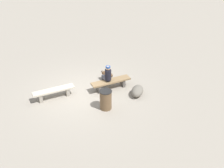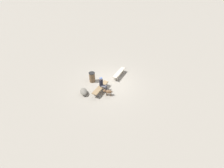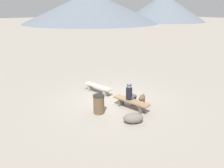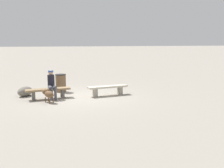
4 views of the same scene
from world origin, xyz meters
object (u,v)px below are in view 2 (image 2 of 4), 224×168
(bench_left, at_px, (119,73))
(boulder, at_px, (84,92))
(dog, at_px, (108,92))
(seated_person, at_px, (102,84))
(trash_bin, at_px, (92,77))
(bench_right, at_px, (100,88))

(bench_left, relative_size, boulder, 2.21)
(dog, relative_size, boulder, 0.82)
(bench_left, xyz_separation_m, boulder, (3.69, -0.78, -0.11))
(seated_person, relative_size, trash_bin, 1.41)
(bench_right, bearing_deg, trash_bin, -122.88)
(seated_person, height_order, trash_bin, seated_person)
(bench_right, relative_size, seated_person, 1.56)
(seated_person, relative_size, boulder, 1.44)
(seated_person, xyz_separation_m, trash_bin, (-0.46, -1.54, -0.27))
(dog, bearing_deg, bench_left, -103.05)
(dog, xyz_separation_m, trash_bin, (-0.62, -2.21, 0.08))
(trash_bin, bearing_deg, seated_person, 73.21)
(seated_person, bearing_deg, bench_right, -37.37)
(seated_person, bearing_deg, dog, 66.16)
(boulder, bearing_deg, bench_right, 140.14)
(bench_left, bearing_deg, seated_person, -6.31)
(boulder, bearing_deg, bench_left, 168.01)
(trash_bin, bearing_deg, boulder, 20.29)
(bench_right, height_order, boulder, bench_right)
(bench_left, distance_m, dog, 2.79)
(dog, xyz_separation_m, boulder, (1.02, -1.60, -0.14))
(bench_right, relative_size, dog, 2.75)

